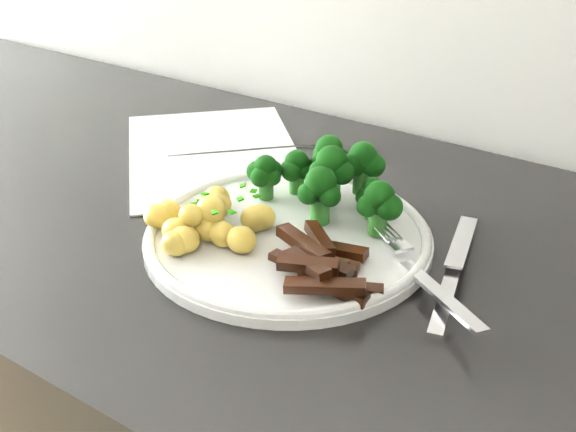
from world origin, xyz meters
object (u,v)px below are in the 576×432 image
plate (288,235)px  potatoes (208,221)px  recipe_paper (214,153)px  fork (425,277)px  broccoli (332,176)px  beef_strips (322,264)px  knife (450,284)px

plate → potatoes: (-0.07, -0.05, 0.02)m
recipe_paper → plate: 0.24m
potatoes → fork: size_ratio=0.80×
fork → potatoes: bearing=-170.3°
recipe_paper → potatoes: bearing=-52.1°
potatoes → plate: bearing=34.5°
broccoli → potatoes: broccoli is taller
beef_strips → fork: 0.09m
broccoli → potatoes: bearing=-123.2°
plate → potatoes: size_ratio=2.22×
recipe_paper → potatoes: potatoes is taller
plate → broccoli: broccoli is taller
beef_strips → fork: size_ratio=0.77×
broccoli → beef_strips: bearing=-63.1°
fork → knife: fork is taller
recipe_paper → knife: 0.39m
plate → recipe_paper: bearing=147.4°
fork → knife: size_ratio=0.83×
plate → broccoli: size_ratio=1.57×
recipe_paper → broccoli: (0.21, -0.06, 0.05)m
knife → recipe_paper: bearing=161.9°
beef_strips → fork: beef_strips is taller
broccoli → beef_strips: (0.06, -0.11, -0.03)m
beef_strips → fork: bearing=23.3°
recipe_paper → potatoes: (0.14, -0.17, 0.02)m
broccoli → beef_strips: 0.13m
plate → potatoes: 0.08m
recipe_paper → beef_strips: size_ratio=2.89×
plate → fork: (0.15, -0.01, 0.01)m
potatoes → fork: (0.22, 0.04, -0.01)m
potatoes → recipe_paper: bearing=127.9°
beef_strips → knife: (0.10, 0.05, -0.01)m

